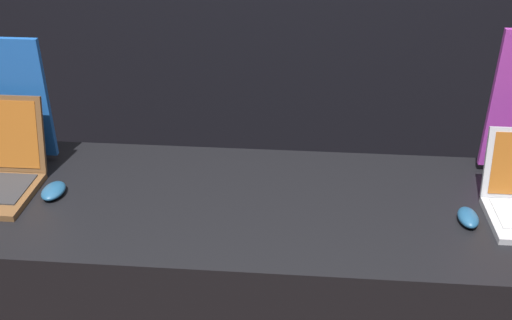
# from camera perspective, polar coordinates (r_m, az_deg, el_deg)

# --- Properties ---
(display_counter) EXTENTS (2.27, 0.70, 0.99)m
(display_counter) POSITION_cam_1_polar(r_m,az_deg,el_deg) (2.22, -0.50, -14.64)
(display_counter) COLOR black
(display_counter) RESTS_ON ground_plane
(mouse_front) EXTENTS (0.07, 0.11, 0.03)m
(mouse_front) POSITION_cam_1_polar(r_m,az_deg,el_deg) (2.04, -18.73, -2.79)
(mouse_front) COLOR navy
(mouse_front) RESTS_ON display_counter
(mouse_back) EXTENTS (0.06, 0.10, 0.04)m
(mouse_back) POSITION_cam_1_polar(r_m,az_deg,el_deg) (1.91, 19.54, -5.18)
(mouse_back) COLOR navy
(mouse_back) RESTS_ON display_counter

